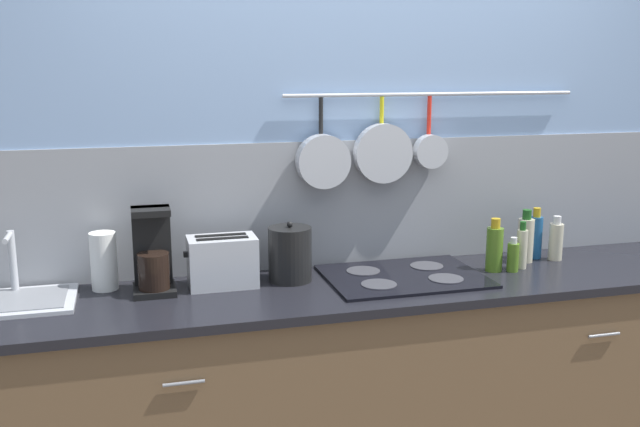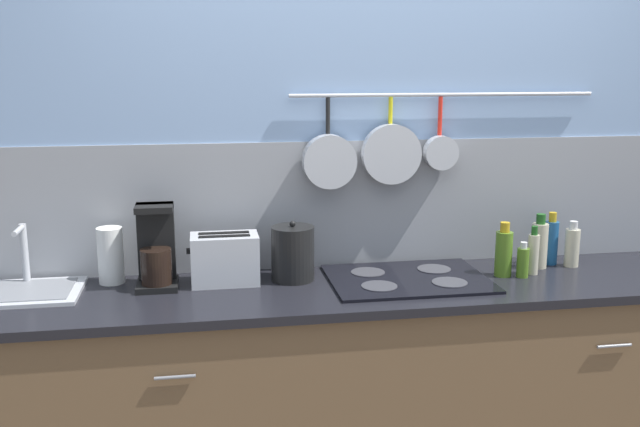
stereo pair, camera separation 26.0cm
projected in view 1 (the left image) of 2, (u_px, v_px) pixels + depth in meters
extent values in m
cube|color=#84A3CC|center=(359.00, 180.00, 3.07)|extent=(7.20, 0.06, 2.60)
cube|color=gray|center=(359.00, 201.00, 3.08)|extent=(7.20, 0.07, 0.54)
cylinder|color=#B7BABF|center=(434.00, 94.00, 3.02)|extent=(1.32, 0.02, 0.02)
cylinder|color=black|center=(321.00, 116.00, 2.91)|extent=(0.02, 0.02, 0.15)
cylinder|color=#B7BABF|center=(323.00, 161.00, 2.92)|extent=(0.22, 0.07, 0.22)
cylinder|color=gold|center=(382.00, 110.00, 2.97)|extent=(0.02, 0.02, 0.11)
cylinder|color=#B7BABF|center=(383.00, 153.00, 2.99)|extent=(0.25, 0.05, 0.25)
cylinder|color=red|center=(429.00, 115.00, 3.03)|extent=(0.02, 0.02, 0.16)
cylinder|color=#B7BABF|center=(430.00, 151.00, 3.04)|extent=(0.14, 0.05, 0.14)
cube|color=brown|center=(383.00, 396.00, 2.93)|extent=(3.28, 0.55, 0.90)
cylinder|color=slate|center=(184.00, 383.00, 2.39)|extent=(0.14, 0.01, 0.01)
cylinder|color=slate|center=(604.00, 335.00, 2.81)|extent=(0.14, 0.01, 0.01)
cube|color=black|center=(385.00, 287.00, 2.83)|extent=(3.32, 0.59, 0.03)
cube|color=#B7BABF|center=(11.00, 303.00, 2.57)|extent=(0.45, 0.33, 0.01)
cube|color=slate|center=(11.00, 300.00, 2.57)|extent=(0.38, 0.26, 0.00)
cylinder|color=#B7BABF|center=(13.00, 263.00, 2.66)|extent=(0.03, 0.03, 0.25)
cylinder|color=#B7BABF|center=(8.00, 237.00, 2.57)|extent=(0.02, 0.13, 0.02)
cylinder|color=white|center=(104.00, 261.00, 2.72)|extent=(0.10, 0.10, 0.22)
cube|color=black|center=(155.00, 290.00, 2.70)|extent=(0.16, 0.17, 0.02)
cube|color=black|center=(152.00, 248.00, 2.72)|extent=(0.14, 0.06, 0.32)
cylinder|color=black|center=(154.00, 271.00, 2.66)|extent=(0.12, 0.12, 0.14)
cube|color=black|center=(150.00, 211.00, 2.65)|extent=(0.14, 0.13, 0.02)
cube|color=#B7BABF|center=(222.00, 262.00, 2.77)|extent=(0.26, 0.16, 0.20)
cube|color=black|center=(223.00, 238.00, 2.72)|extent=(0.20, 0.03, 0.00)
cube|color=black|center=(221.00, 235.00, 2.77)|extent=(0.20, 0.03, 0.00)
cube|color=black|center=(186.00, 254.00, 2.72)|extent=(0.02, 0.02, 0.02)
cylinder|color=black|center=(290.00, 254.00, 2.84)|extent=(0.17, 0.17, 0.22)
sphere|color=black|center=(290.00, 224.00, 2.81)|extent=(0.02, 0.02, 0.02)
cube|color=black|center=(404.00, 276.00, 2.89)|extent=(0.63, 0.47, 0.01)
cylinder|color=#38383D|center=(379.00, 284.00, 2.76)|extent=(0.14, 0.14, 0.00)
cylinder|color=#38383D|center=(446.00, 278.00, 2.84)|extent=(0.14, 0.14, 0.00)
cylinder|color=#38383D|center=(363.00, 271.00, 2.94)|extent=(0.14, 0.14, 0.00)
cylinder|color=#38383D|center=(427.00, 266.00, 3.02)|extent=(0.14, 0.14, 0.00)
cylinder|color=#4C721E|center=(494.00, 249.00, 2.97)|extent=(0.07, 0.07, 0.18)
cylinder|color=#B28C19|center=(496.00, 223.00, 2.95)|extent=(0.04, 0.04, 0.04)
cylinder|color=#4C721E|center=(513.00, 257.00, 2.97)|extent=(0.05, 0.05, 0.12)
cylinder|color=beige|center=(514.00, 240.00, 2.96)|extent=(0.03, 0.03, 0.03)
cylinder|color=#BFB799|center=(522.00, 249.00, 3.01)|extent=(0.05, 0.05, 0.17)
cylinder|color=#194C19|center=(523.00, 226.00, 2.99)|extent=(0.03, 0.03, 0.04)
cylinder|color=#BFB799|center=(525.00, 240.00, 3.11)|extent=(0.07, 0.07, 0.19)
cylinder|color=#194C19|center=(527.00, 215.00, 3.09)|extent=(0.04, 0.04, 0.04)
cylinder|color=navy|center=(535.00, 237.00, 3.17)|extent=(0.06, 0.06, 0.19)
cylinder|color=#B28C19|center=(537.00, 212.00, 3.15)|extent=(0.03, 0.03, 0.04)
cylinder|color=#BFB799|center=(556.00, 242.00, 3.15)|extent=(0.06, 0.06, 0.16)
cylinder|color=beige|center=(557.00, 220.00, 3.13)|extent=(0.03, 0.03, 0.04)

